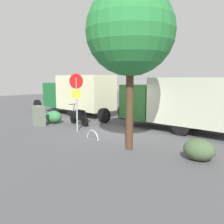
{
  "coord_description": "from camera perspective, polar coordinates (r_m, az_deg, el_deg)",
  "views": [
    {
      "loc": [
        -7.94,
        8.69,
        2.72
      ],
      "look_at": [
        0.56,
        -0.33,
        0.98
      ],
      "focal_mm": 38.83,
      "sensor_mm": 36.0,
      "label": 1
    }
  ],
  "objects": [
    {
      "name": "stop_sign",
      "position": [
        12.41,
        -8.37,
        4.4
      ],
      "size": [
        0.71,
        0.33,
        2.95
      ],
      "color": "#9E9EA3",
      "rests_on": "ground"
    },
    {
      "name": "ground_plane",
      "position": [
        12.08,
        0.86,
        -5.02
      ],
      "size": [
        60.0,
        60.0,
        0.0
      ],
      "primitive_type": "plane",
      "color": "#4B4B4F"
    },
    {
      "name": "street_tree",
      "position": [
        9.24,
        4.34,
        18.39
      ],
      "size": [
        3.26,
        3.26,
        6.04
      ],
      "color": "#47301E",
      "rests_on": "ground"
    },
    {
      "name": "shrub_mid_verge",
      "position": [
        8.63,
        19.84,
        -8.34
      ],
      "size": [
        1.06,
        0.87,
        0.72
      ],
      "primitive_type": "ellipsoid",
      "color": "#425938",
      "rests_on": "ground"
    },
    {
      "name": "utility_cabinet",
      "position": [
        14.41,
        -16.83,
        -0.9
      ],
      "size": [
        0.77,
        0.51,
        1.16
      ],
      "primitive_type": "cube",
      "rotation": [
        0.0,
        0.0,
        -0.08
      ],
      "color": "slate",
      "rests_on": "ground"
    },
    {
      "name": "bike_rack_hoop",
      "position": [
        10.97,
        -4.58,
        -6.38
      ],
      "size": [
        0.85,
        0.14,
        0.85
      ],
      "primitive_type": "torus",
      "rotation": [
        1.57,
        0.0,
        -0.11
      ],
      "color": "#B7B7BC",
      "rests_on": "ground"
    },
    {
      "name": "motorcycle",
      "position": [
        14.22,
        -7.73,
        -0.98
      ],
      "size": [
        1.81,
        0.56,
        1.2
      ],
      "rotation": [
        0.0,
        0.0,
        -0.11
      ],
      "color": "black",
      "rests_on": "ground"
    },
    {
      "name": "shrub_near_sign",
      "position": [
        15.17,
        -13.56,
        -1.13
      ],
      "size": [
        1.1,
        0.9,
        0.75
      ],
      "primitive_type": "ellipsoid",
      "color": "#327B40",
      "rests_on": "ground"
    },
    {
      "name": "box_truck_near",
      "position": [
        12.96,
        15.63,
        2.53
      ],
      "size": [
        8.29,
        2.41,
        2.75
      ],
      "rotation": [
        0.0,
        0.0,
        0.03
      ],
      "color": "black",
      "rests_on": "ground"
    },
    {
      "name": "box_truck_far",
      "position": [
        18.52,
        -8.21,
        4.48
      ],
      "size": [
        7.71,
        2.22,
        2.93
      ],
      "rotation": [
        0.0,
        0.0,
        0.01
      ],
      "color": "black",
      "rests_on": "ground"
    }
  ]
}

